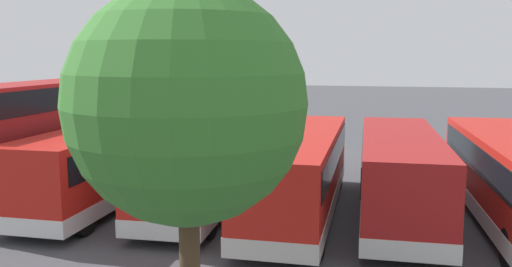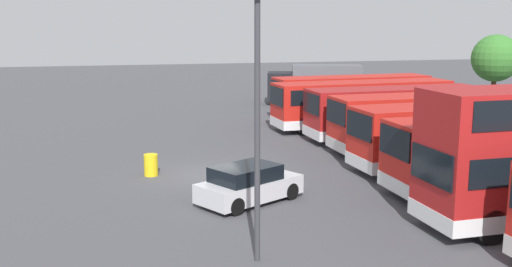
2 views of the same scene
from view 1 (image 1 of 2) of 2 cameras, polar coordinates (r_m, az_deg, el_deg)
ground_plane at (r=31.43m, az=4.62°, el=-2.03°), size 140.00×140.00×0.00m
bus_single_deck_second at (r=20.02m, az=25.72°, el=-4.09°), size 3.20×11.60×2.95m
bus_single_deck_third at (r=19.27m, az=15.09°, el=-4.01°), size 2.98×10.35×2.95m
bus_single_deck_fourth at (r=19.02m, az=4.64°, el=-3.90°), size 2.83×11.04×2.95m
bus_single_deck_fifth at (r=20.47m, az=-5.15°, el=-3.03°), size 3.14×10.78×2.95m
bus_single_deck_sixth at (r=21.80m, az=-14.85°, el=-2.58°), size 2.82×11.50×2.95m
bus_double_decker_seventh at (r=24.11m, az=-21.68°, el=0.13°), size 2.90×11.42×4.55m
car_hatchback_silver at (r=31.55m, az=-3.58°, el=-0.69°), size 3.50×4.33×1.43m
lamp_post_tall at (r=34.09m, az=-11.79°, el=6.17°), size 0.70×0.30×7.56m
waste_bin_yellow at (r=33.65m, az=6.01°, el=-0.53°), size 0.60×0.60×0.95m
tree_leftmost at (r=8.86m, az=-7.39°, el=2.98°), size 4.01×4.01×6.86m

